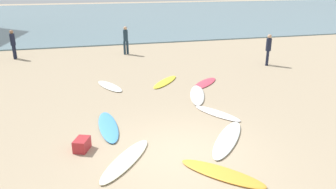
{
  "coord_description": "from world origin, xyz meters",
  "views": [
    {
      "loc": [
        -2.32,
        -7.33,
        4.45
      ],
      "look_at": [
        0.69,
        3.9,
        0.3
      ],
      "focal_mm": 34.82,
      "sensor_mm": 36.0,
      "label": 1
    }
  ],
  "objects_px": {
    "surfboard_0": "(227,139)",
    "beach_cooler": "(82,144)",
    "beachgoer_far": "(126,39)",
    "surfboard_1": "(126,160)",
    "surfboard_2": "(217,113)",
    "surfboard_3": "(165,82)",
    "beachgoer_mid": "(13,43)",
    "surfboard_7": "(222,173)",
    "surfboard_5": "(197,95)",
    "surfboard_4": "(108,126)",
    "beachgoer_near": "(268,48)",
    "surfboard_6": "(205,83)",
    "surfboard_8": "(110,86)"
  },
  "relations": [
    {
      "from": "surfboard_0",
      "to": "beach_cooler",
      "type": "distance_m",
      "value": 4.13
    },
    {
      "from": "beachgoer_far",
      "to": "beach_cooler",
      "type": "distance_m",
      "value": 12.03
    },
    {
      "from": "surfboard_1",
      "to": "surfboard_2",
      "type": "height_order",
      "value": "surfboard_1"
    },
    {
      "from": "surfboard_0",
      "to": "surfboard_3",
      "type": "bearing_deg",
      "value": 131.23
    },
    {
      "from": "beachgoer_mid",
      "to": "surfboard_7",
      "type": "bearing_deg",
      "value": 33.95
    },
    {
      "from": "surfboard_0",
      "to": "surfboard_5",
      "type": "relative_size",
      "value": 1.07
    },
    {
      "from": "surfboard_2",
      "to": "surfboard_4",
      "type": "xyz_separation_m",
      "value": [
        -3.75,
        -0.11,
        0.01
      ]
    },
    {
      "from": "surfboard_1",
      "to": "surfboard_3",
      "type": "distance_m",
      "value": 6.81
    },
    {
      "from": "beachgoer_far",
      "to": "surfboard_3",
      "type": "bearing_deg",
      "value": 79.35
    },
    {
      "from": "surfboard_5",
      "to": "beachgoer_near",
      "type": "relative_size",
      "value": 1.44
    },
    {
      "from": "surfboard_2",
      "to": "beachgoer_mid",
      "type": "height_order",
      "value": "beachgoer_mid"
    },
    {
      "from": "surfboard_6",
      "to": "surfboard_0",
      "type": "bearing_deg",
      "value": -58.87
    },
    {
      "from": "surfboard_5",
      "to": "beachgoer_near",
      "type": "height_order",
      "value": "beachgoer_near"
    },
    {
      "from": "surfboard_4",
      "to": "surfboard_8",
      "type": "height_order",
      "value": "surfboard_4"
    },
    {
      "from": "surfboard_8",
      "to": "beach_cooler",
      "type": "relative_size",
      "value": 3.74
    },
    {
      "from": "surfboard_0",
      "to": "surfboard_5",
      "type": "height_order",
      "value": "surfboard_0"
    },
    {
      "from": "surfboard_0",
      "to": "beachgoer_far",
      "type": "distance_m",
      "value": 12.25
    },
    {
      "from": "surfboard_8",
      "to": "surfboard_0",
      "type": "bearing_deg",
      "value": 93.73
    },
    {
      "from": "beachgoer_mid",
      "to": "surfboard_3",
      "type": "bearing_deg",
      "value": 55.65
    },
    {
      "from": "surfboard_2",
      "to": "surfboard_6",
      "type": "bearing_deg",
      "value": 46.82
    },
    {
      "from": "surfboard_3",
      "to": "surfboard_6",
      "type": "bearing_deg",
      "value": -161.71
    },
    {
      "from": "surfboard_5",
      "to": "surfboard_6",
      "type": "height_order",
      "value": "surfboard_5"
    },
    {
      "from": "surfboard_3",
      "to": "beachgoer_far",
      "type": "distance_m",
      "value": 6.41
    },
    {
      "from": "surfboard_8",
      "to": "surfboard_2",
      "type": "bearing_deg",
      "value": 107.51
    },
    {
      "from": "surfboard_2",
      "to": "beachgoer_near",
      "type": "height_order",
      "value": "beachgoer_near"
    },
    {
      "from": "beachgoer_near",
      "to": "beach_cooler",
      "type": "height_order",
      "value": "beachgoer_near"
    },
    {
      "from": "beach_cooler",
      "to": "beachgoer_mid",
      "type": "bearing_deg",
      "value": 106.43
    },
    {
      "from": "surfboard_1",
      "to": "beach_cooler",
      "type": "bearing_deg",
      "value": 176.72
    },
    {
      "from": "surfboard_7",
      "to": "beach_cooler",
      "type": "bearing_deg",
      "value": 104.34
    },
    {
      "from": "surfboard_1",
      "to": "beach_cooler",
      "type": "xyz_separation_m",
      "value": [
        -1.07,
        0.9,
        0.13
      ]
    },
    {
      "from": "surfboard_4",
      "to": "beachgoer_far",
      "type": "bearing_deg",
      "value": -102.59
    },
    {
      "from": "surfboard_8",
      "to": "beachgoer_mid",
      "type": "height_order",
      "value": "beachgoer_mid"
    },
    {
      "from": "surfboard_2",
      "to": "beach_cooler",
      "type": "relative_size",
      "value": 3.77
    },
    {
      "from": "beachgoer_mid",
      "to": "surfboard_0",
      "type": "bearing_deg",
      "value": 39.71
    },
    {
      "from": "surfboard_3",
      "to": "beach_cooler",
      "type": "xyz_separation_m",
      "value": [
        -3.75,
        -5.36,
        0.13
      ]
    },
    {
      "from": "surfboard_2",
      "to": "beachgoer_near",
      "type": "bearing_deg",
      "value": 17.62
    },
    {
      "from": "surfboard_4",
      "to": "surfboard_6",
      "type": "distance_m",
      "value": 5.76
    },
    {
      "from": "beach_cooler",
      "to": "surfboard_2",
      "type": "bearing_deg",
      "value": 16.62
    },
    {
      "from": "surfboard_6",
      "to": "beachgoer_mid",
      "type": "relative_size",
      "value": 1.18
    },
    {
      "from": "beachgoer_near",
      "to": "beachgoer_mid",
      "type": "height_order",
      "value": "beachgoer_mid"
    },
    {
      "from": "surfboard_4",
      "to": "surfboard_6",
      "type": "height_order",
      "value": "surfboard_4"
    },
    {
      "from": "surfboard_2",
      "to": "surfboard_4",
      "type": "distance_m",
      "value": 3.76
    },
    {
      "from": "surfboard_1",
      "to": "surfboard_8",
      "type": "height_order",
      "value": "surfboard_1"
    },
    {
      "from": "surfboard_0",
      "to": "surfboard_2",
      "type": "distance_m",
      "value": 1.93
    },
    {
      "from": "surfboard_1",
      "to": "surfboard_6",
      "type": "distance_m",
      "value": 7.1
    },
    {
      "from": "surfboard_4",
      "to": "surfboard_0",
      "type": "bearing_deg",
      "value": 150.48
    },
    {
      "from": "surfboard_2",
      "to": "surfboard_4",
      "type": "relative_size",
      "value": 0.81
    },
    {
      "from": "surfboard_2",
      "to": "beachgoer_near",
      "type": "relative_size",
      "value": 1.15
    },
    {
      "from": "surfboard_4",
      "to": "beachgoer_near",
      "type": "height_order",
      "value": "beachgoer_near"
    },
    {
      "from": "surfboard_3",
      "to": "surfboard_7",
      "type": "bearing_deg",
      "value": 125.3
    }
  ]
}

